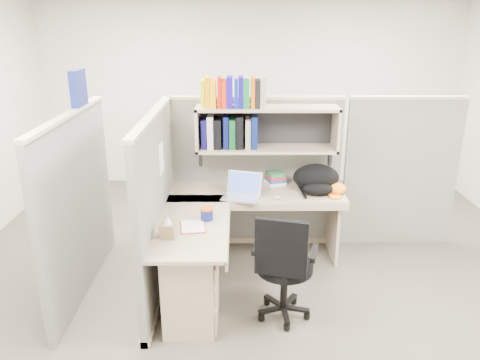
{
  "coord_description": "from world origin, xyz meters",
  "views": [
    {
      "loc": [
        -0.19,
        -3.83,
        2.37
      ],
      "look_at": [
        -0.17,
        0.25,
        0.96
      ],
      "focal_mm": 35.0,
      "sensor_mm": 36.0,
      "label": 1
    }
  ],
  "objects_px": {
    "desk": "(212,258)",
    "backpack": "(317,179)",
    "task_chair": "(283,283)",
    "laptop": "(241,187)",
    "snack_canister": "(207,213)"
  },
  "relations": [
    {
      "from": "laptop",
      "to": "backpack",
      "type": "distance_m",
      "value": 0.77
    },
    {
      "from": "backpack",
      "to": "laptop",
      "type": "bearing_deg",
      "value": -153.26
    },
    {
      "from": "backpack",
      "to": "task_chair",
      "type": "bearing_deg",
      "value": -97.78
    },
    {
      "from": "desk",
      "to": "backpack",
      "type": "height_order",
      "value": "backpack"
    },
    {
      "from": "desk",
      "to": "laptop",
      "type": "bearing_deg",
      "value": 68.83
    },
    {
      "from": "laptop",
      "to": "snack_canister",
      "type": "xyz_separation_m",
      "value": [
        -0.3,
        -0.49,
        -0.07
      ]
    },
    {
      "from": "desk",
      "to": "laptop",
      "type": "distance_m",
      "value": 0.81
    },
    {
      "from": "task_chair",
      "to": "desk",
      "type": "bearing_deg",
      "value": 157.97
    },
    {
      "from": "backpack",
      "to": "snack_canister",
      "type": "xyz_separation_m",
      "value": [
        -1.05,
        -0.67,
        -0.08
      ]
    },
    {
      "from": "snack_canister",
      "to": "task_chair",
      "type": "xyz_separation_m",
      "value": [
        0.64,
        -0.39,
        -0.44
      ]
    },
    {
      "from": "desk",
      "to": "backpack",
      "type": "distance_m",
      "value": 1.37
    },
    {
      "from": "laptop",
      "to": "task_chair",
      "type": "distance_m",
      "value": 1.08
    },
    {
      "from": "laptop",
      "to": "task_chair",
      "type": "bearing_deg",
      "value": -51.59
    },
    {
      "from": "desk",
      "to": "task_chair",
      "type": "height_order",
      "value": "task_chair"
    },
    {
      "from": "task_chair",
      "to": "laptop",
      "type": "bearing_deg",
      "value": 110.92
    }
  ]
}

